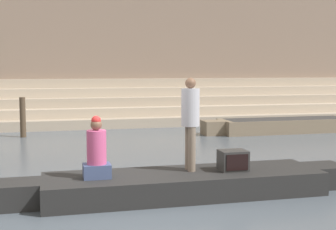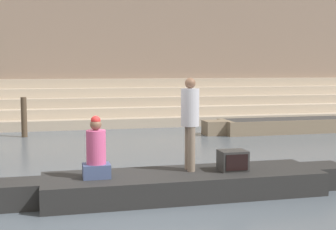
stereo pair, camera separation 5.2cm
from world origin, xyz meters
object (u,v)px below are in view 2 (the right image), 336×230
object	(u,v)px
rowboat_main	(184,183)
moored_boat_shore	(288,125)
tv_set	(233,160)
mooring_post	(24,117)
person_standing	(190,117)
person_rowing	(96,153)

from	to	relation	value
rowboat_main	moored_boat_shore	distance (m)	9.15
tv_set	mooring_post	xyz separation A→B (m)	(-4.04, 8.12, 0.06)
mooring_post	tv_set	bearing A→B (deg)	-63.55
person_standing	tv_set	xyz separation A→B (m)	(0.74, -0.20, -0.78)
tv_set	mooring_post	distance (m)	9.07
person_rowing	mooring_post	bearing A→B (deg)	106.35
person_standing	person_rowing	size ratio (longest dim) A/B	1.59
rowboat_main	mooring_post	xyz separation A→B (m)	(-3.15, 8.07, 0.43)
person_standing	mooring_post	distance (m)	8.61
person_standing	person_rowing	bearing A→B (deg)	-169.64
person_rowing	tv_set	distance (m)	2.43
rowboat_main	moored_boat_shore	size ratio (longest dim) A/B	1.01
person_rowing	tv_set	world-z (taller)	person_rowing
person_standing	mooring_post	xyz separation A→B (m)	(-3.30, 7.92, -0.71)
moored_boat_shore	mooring_post	world-z (taller)	mooring_post
rowboat_main	tv_set	size ratio (longest dim) A/B	12.91
moored_boat_shore	tv_set	bearing A→B (deg)	-123.41
tv_set	person_rowing	bearing A→B (deg)	-176.45
moored_boat_shore	mooring_post	bearing A→B (deg)	174.85
person_rowing	tv_set	bearing A→B (deg)	4.43
person_rowing	tv_set	xyz separation A→B (m)	(2.42, -0.03, -0.24)
person_rowing	moored_boat_shore	world-z (taller)	person_rowing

